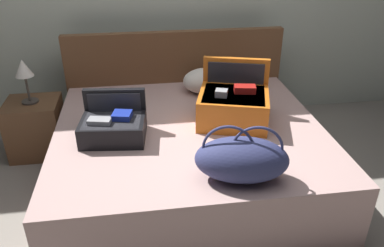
{
  "coord_description": "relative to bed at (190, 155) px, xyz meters",
  "views": [
    {
      "loc": [
        -0.34,
        -2.06,
        1.85
      ],
      "look_at": [
        0.0,
        0.27,
        0.59
      ],
      "focal_mm": 36.12,
      "sensor_mm": 36.0,
      "label": 1
    }
  ],
  "objects": [
    {
      "name": "ground_plane",
      "position": [
        0.0,
        -0.4,
        -0.24
      ],
      "size": [
        12.0,
        12.0,
        0.0
      ],
      "primitive_type": "plane",
      "color": "gray"
    },
    {
      "name": "bed",
      "position": [
        0.0,
        0.0,
        0.0
      ],
      "size": [
        1.95,
        1.76,
        0.49
      ],
      "primitive_type": "cube",
      "color": "#BC9993",
      "rests_on": "ground"
    },
    {
      "name": "headboard",
      "position": [
        0.0,
        0.92,
        0.24
      ],
      "size": [
        1.99,
        0.08,
        0.96
      ],
      "primitive_type": "cube",
      "color": "brown",
      "rests_on": "ground"
    },
    {
      "name": "hard_case_large",
      "position": [
        0.34,
        0.06,
        0.38
      ],
      "size": [
        0.61,
        0.59,
        0.43
      ],
      "rotation": [
        0.0,
        0.0,
        -0.29
      ],
      "color": "#D16619",
      "rests_on": "bed"
    },
    {
      "name": "hard_case_medium",
      "position": [
        -0.54,
        -0.07,
        0.34
      ],
      "size": [
        0.47,
        0.39,
        0.3
      ],
      "rotation": [
        0.0,
        0.0,
        -0.11
      ],
      "color": "black",
      "rests_on": "bed"
    },
    {
      "name": "duffel_bag",
      "position": [
        0.21,
        -0.67,
        0.38
      ],
      "size": [
        0.59,
        0.4,
        0.35
      ],
      "rotation": [
        0.0,
        0.0,
        -0.2
      ],
      "color": "navy",
      "rests_on": "bed"
    },
    {
      "name": "pillow_near_headboard",
      "position": [
        0.22,
        0.63,
        0.35
      ],
      "size": [
        0.39,
        0.33,
        0.21
      ],
      "primitive_type": "ellipsoid",
      "rotation": [
        0.0,
        0.0,
        0.06
      ],
      "color": "white",
      "rests_on": "bed"
    },
    {
      "name": "nightstand",
      "position": [
        -1.25,
        0.63,
        -0.0
      ],
      "size": [
        0.44,
        0.4,
        0.49
      ],
      "primitive_type": "cube",
      "color": "brown",
      "rests_on": "ground"
    },
    {
      "name": "table_lamp",
      "position": [
        -1.25,
        0.63,
        0.51
      ],
      "size": [
        0.14,
        0.14,
        0.37
      ],
      "color": "#3F3833",
      "rests_on": "nightstand"
    }
  ]
}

